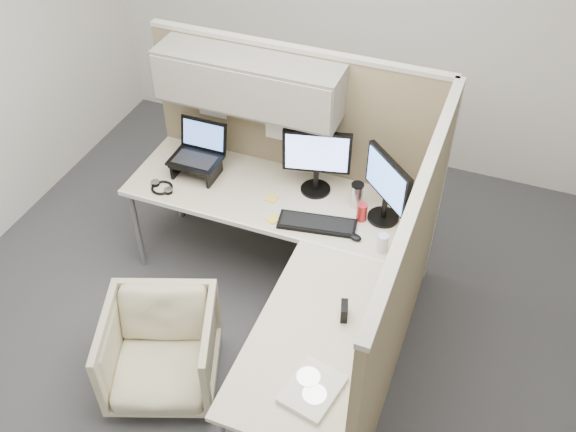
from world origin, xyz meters
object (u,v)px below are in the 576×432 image
(desk, at_px, (284,249))
(office_chair, at_px, (161,348))
(monitor_left, at_px, (317,157))
(keyboard, at_px, (317,224))

(desk, height_order, office_chair, desk)
(desk, distance_m, monitor_left, 0.64)
(desk, height_order, monitor_left, monitor_left)
(office_chair, xyz_separation_m, monitor_left, (0.52, 1.26, 0.67))
(keyboard, bearing_deg, desk, -128.64)
(desk, relative_size, keyboard, 4.07)
(office_chair, bearing_deg, monitor_left, 47.16)
(keyboard, bearing_deg, monitor_left, 101.18)
(desk, relative_size, office_chair, 3.01)
(monitor_left, bearing_deg, desk, -103.72)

